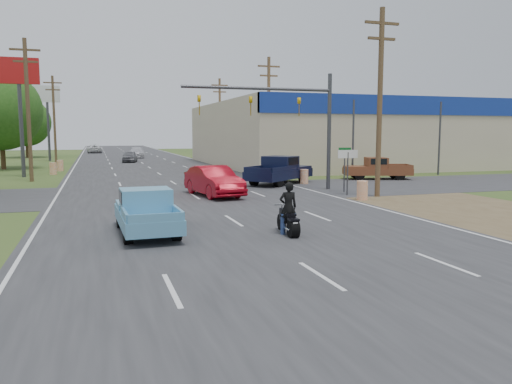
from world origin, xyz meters
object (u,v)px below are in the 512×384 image
object	(u,v)px
rider	(288,210)
brown_pickup	(376,168)
blue_pickup	(146,211)
distant_car_white	(94,149)
red_convertible	(214,181)
distant_car_silver	(137,153)
distant_car_grey	(130,157)
motorcycle	(288,222)
navy_pickup	(280,170)

from	to	relation	value
rider	brown_pickup	distance (m)	22.00
rider	blue_pickup	size ratio (longest dim) A/B	0.36
rider	distant_car_white	size ratio (longest dim) A/B	0.34
red_convertible	distant_car_white	distance (m)	64.75
brown_pickup	distant_car_white	size ratio (longest dim) A/B	1.04
red_convertible	distant_car_silver	distance (m)	44.93
blue_pickup	distant_car_grey	world-z (taller)	blue_pickup
brown_pickup	distant_car_silver	xyz separation A→B (m)	(-14.47, 38.79, -0.10)
blue_pickup	distant_car_white	world-z (taller)	blue_pickup
rider	distant_car_grey	size ratio (longest dim) A/B	0.44
red_convertible	motorcycle	bearing A→B (deg)	-99.10
navy_pickup	distant_car_white	xyz separation A→B (m)	(-12.07, 59.39, -0.25)
distant_car_white	navy_pickup	bearing A→B (deg)	99.34
motorcycle	blue_pickup	size ratio (longest dim) A/B	0.41
blue_pickup	navy_pickup	xyz separation A→B (m)	(10.35, 14.33, 0.17)
red_convertible	motorcycle	size ratio (longest dim) A/B	2.59
navy_pickup	brown_pickup	xyz separation A→B (m)	(8.03, 1.08, -0.13)
rider	distant_car_grey	bearing A→B (deg)	-84.36
brown_pickup	distant_car_white	distance (m)	61.68
brown_pickup	distant_car_grey	distance (m)	32.40
motorcycle	blue_pickup	distance (m)	4.92
motorcycle	rider	bearing A→B (deg)	90.00
rider	distant_car_grey	distance (m)	45.31
distant_car_grey	distant_car_silver	size ratio (longest dim) A/B	0.78
red_convertible	motorcycle	world-z (taller)	red_convertible
motorcycle	distant_car_white	xyz separation A→B (m)	(-6.31, 75.49, 0.27)
rider	distant_car_silver	world-z (taller)	rider
motorcycle	navy_pickup	world-z (taller)	navy_pickup
distant_car_grey	navy_pickup	bearing A→B (deg)	-65.28
red_convertible	navy_pickup	bearing A→B (deg)	31.66
brown_pickup	distant_car_silver	world-z (taller)	brown_pickup
brown_pickup	distant_car_silver	distance (m)	41.40
distant_car_silver	distant_car_white	world-z (taller)	distant_car_silver
red_convertible	distant_car_silver	bearing A→B (deg)	81.45
rider	distant_car_grey	xyz separation A→B (m)	(-2.30, 45.25, -0.20)
brown_pickup	distant_car_grey	bearing A→B (deg)	47.87
blue_pickup	distant_car_white	size ratio (longest dim) A/B	0.93
red_convertible	navy_pickup	xyz separation A→B (m)	(5.81, 5.05, 0.13)
rider	navy_pickup	xyz separation A→B (m)	(5.76, 16.06, 0.10)
distant_car_grey	distant_car_silver	world-z (taller)	distant_car_silver
blue_pickup	distant_car_grey	size ratio (longest dim) A/B	1.22
motorcycle	blue_pickup	bearing A→B (deg)	161.66
motorcycle	distant_car_grey	world-z (taller)	distant_car_grey
rider	red_convertible	bearing A→B (deg)	-87.02
rider	navy_pickup	size ratio (longest dim) A/B	0.30
red_convertible	motorcycle	distance (m)	11.05
distant_car_silver	rider	bearing A→B (deg)	-85.26
distant_car_silver	distant_car_white	bearing A→B (deg)	110.16
distant_car_grey	distant_car_silver	xyz separation A→B (m)	(1.63, 10.67, 0.07)
navy_pickup	distant_car_grey	size ratio (longest dim) A/B	1.49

